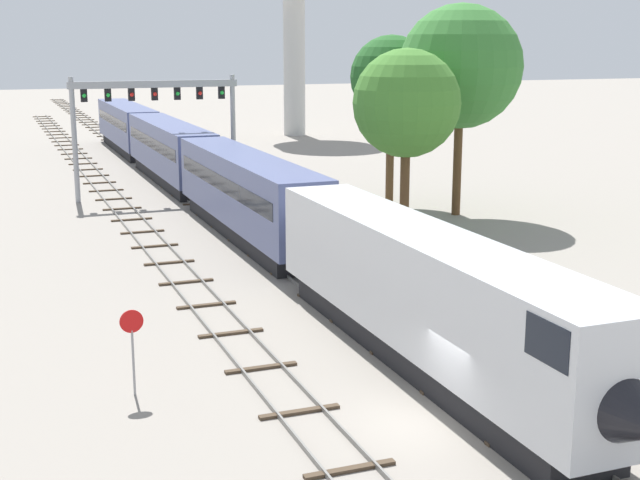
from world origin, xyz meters
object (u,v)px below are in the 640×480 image
passenger_train (200,167)px  signal_gantry (155,108)px  trackside_tree_mid (461,67)px  stop_sign (132,340)px  trackside_tree_left (406,104)px  trackside_tree_right (391,78)px

passenger_train → signal_gantry: (-2.25, 3.90, 3.88)m
signal_gantry → trackside_tree_mid: trackside_tree_mid is taller
stop_sign → trackside_tree_left: (18.97, 18.85, 5.80)m
signal_gantry → stop_sign: signal_gantry is taller
passenger_train → trackside_tree_left: size_ratio=8.18×
stop_sign → trackside_tree_left: trackside_tree_left is taller
trackside_tree_left → trackside_tree_right: trackside_tree_right is taller
trackside_tree_left → trackside_tree_mid: 7.44m
signal_gantry → stop_sign: bearing=-101.9°
signal_gantry → trackside_tree_right: 17.06m
signal_gantry → trackside_tree_right: (14.76, -8.26, 2.25)m
trackside_tree_right → signal_gantry: bearing=150.8°
stop_sign → signal_gantry: bearing=78.1°
trackside_tree_left → passenger_train: bearing=122.9°
signal_gantry → trackside_tree_mid: 22.06m
passenger_train → trackside_tree_left: trackside_tree_left is taller
passenger_train → trackside_tree_right: trackside_tree_right is taller
stop_sign → trackside_tree_mid: (24.83, 23.01, 7.72)m
stop_sign → trackside_tree_right: bearing=51.6°
passenger_train → signal_gantry: signal_gantry is taller
passenger_train → stop_sign: size_ratio=30.79×
signal_gantry → trackside_tree_left: 21.05m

